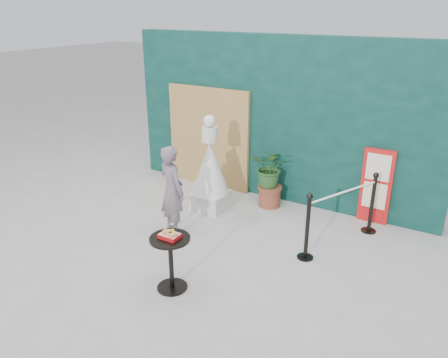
% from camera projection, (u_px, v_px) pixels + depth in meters
% --- Properties ---
extents(ground, '(60.00, 60.00, 0.00)m').
position_uv_depth(ground, '(180.00, 273.00, 6.05)').
color(ground, '#ADAAA5').
rests_on(ground, ground).
extents(back_wall, '(6.00, 0.30, 3.00)m').
position_uv_depth(back_wall, '(278.00, 120.00, 8.00)').
color(back_wall, '#092B28').
rests_on(back_wall, ground).
extents(bamboo_fence, '(1.80, 0.08, 2.00)m').
position_uv_depth(bamboo_fence, '(208.00, 138.00, 8.68)').
color(bamboo_fence, tan).
rests_on(bamboo_fence, ground).
extents(woman, '(0.63, 0.53, 1.48)m').
position_uv_depth(woman, '(172.00, 191.00, 6.88)').
color(woman, slate).
rests_on(woman, ground).
extents(menu_board, '(0.50, 0.07, 1.30)m').
position_uv_depth(menu_board, '(376.00, 187.00, 7.25)').
color(menu_board, red).
rests_on(menu_board, ground).
extents(statue, '(0.68, 0.68, 1.74)m').
position_uv_depth(statue, '(210.00, 172.00, 7.73)').
color(statue, silver).
rests_on(statue, ground).
extents(cafe_table, '(0.52, 0.52, 0.75)m').
position_uv_depth(cafe_table, '(171.00, 255.00, 5.56)').
color(cafe_table, black).
rests_on(cafe_table, ground).
extents(food_basket, '(0.26, 0.19, 0.11)m').
position_uv_depth(food_basket, '(170.00, 235.00, 5.45)').
color(food_basket, '#AB1213').
rests_on(food_basket, cafe_table).
extents(planter, '(0.66, 0.57, 1.11)m').
position_uv_depth(planter, '(271.00, 173.00, 7.86)').
color(planter, brown).
rests_on(planter, ground).
extents(stanchion_barrier, '(0.84, 1.54, 1.03)m').
position_uv_depth(stanchion_barrier, '(342.00, 215.00, 6.61)').
color(stanchion_barrier, black).
rests_on(stanchion_barrier, ground).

